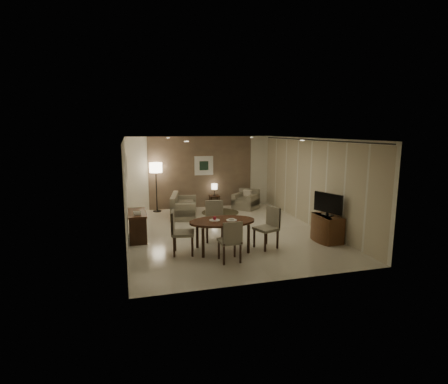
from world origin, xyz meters
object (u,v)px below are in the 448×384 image
object	(u,v)px
armchair	(246,199)
chair_near	(229,241)
side_table	(214,202)
chair_right	(266,228)
chair_left	(183,233)
chair_far	(215,221)
tv_cabinet	(327,228)
dining_table	(222,236)
floor_lamp	(156,187)
sofa	(184,205)
console_desk	(138,226)

from	to	relation	value
armchair	chair_near	bearing A→B (deg)	-66.14
armchair	side_table	distance (m)	1.21
chair_near	side_table	size ratio (longest dim) A/B	2.06
chair_right	armchair	bearing A→B (deg)	147.91
chair_left	chair_far	bearing A→B (deg)	-39.83
tv_cabinet	chair_near	bearing A→B (deg)	-166.17
chair_far	side_table	distance (m)	4.05
armchair	tv_cabinet	bearing A→B (deg)	-31.89
chair_near	dining_table	bearing A→B (deg)	-94.60
chair_left	floor_lamp	world-z (taller)	floor_lamp
sofa	console_desk	bearing A→B (deg)	155.61
dining_table	side_table	size ratio (longest dim) A/B	3.46
floor_lamp	armchair	bearing A→B (deg)	-7.62
chair_left	chair_right	bearing A→B (deg)	-82.72
chair_near	floor_lamp	distance (m)	5.53
sofa	armchair	distance (m)	2.47
chair_left	chair_right	xyz separation A→B (m)	(2.06, -0.12, -0.01)
tv_cabinet	armchair	bearing A→B (deg)	101.57
console_desk	chair_far	bearing A→B (deg)	-18.85
chair_left	armchair	distance (m)	5.17
chair_right	tv_cabinet	bearing A→B (deg)	73.33
dining_table	chair_left	distance (m)	0.97
chair_right	sofa	size ratio (longest dim) A/B	0.64
chair_right	armchair	distance (m)	4.43
sofa	side_table	distance (m)	1.70
chair_left	sofa	xyz separation A→B (m)	(0.58, 3.68, -0.15)
tv_cabinet	dining_table	bearing A→B (deg)	179.90
tv_cabinet	chair_far	bearing A→B (deg)	164.20
chair_far	chair_right	world-z (taller)	chair_far
chair_far	armchair	distance (m)	3.97
console_desk	floor_lamp	world-z (taller)	floor_lamp
chair_left	armchair	xyz separation A→B (m)	(3.00, 4.21, -0.17)
chair_far	chair_left	distance (m)	1.26
side_table	chair_far	bearing A→B (deg)	-103.62
dining_table	chair_right	xyz separation A→B (m)	(1.10, -0.11, 0.13)
chair_far	armchair	bearing A→B (deg)	69.86
dining_table	chair_far	xyz separation A→B (m)	(0.01, 0.81, 0.15)
tv_cabinet	armchair	world-z (taller)	armchair
chair_far	sofa	world-z (taller)	chair_far
chair_right	sofa	world-z (taller)	chair_right
chair_far	side_table	world-z (taller)	chair_far
chair_left	console_desk	bearing A→B (deg)	45.34
dining_table	chair_left	xyz separation A→B (m)	(-0.96, 0.02, 0.15)
chair_far	armchair	world-z (taller)	chair_far
chair_far	sofa	size ratio (longest dim) A/B	0.65
floor_lamp	dining_table	bearing A→B (deg)	-75.42
console_desk	chair_left	size ratio (longest dim) A/B	1.14
chair_right	armchair	size ratio (longest dim) A/B	1.27
armchair	floor_lamp	xyz separation A→B (m)	(-3.25, 0.43, 0.53)
chair_near	chair_right	world-z (taller)	chair_right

